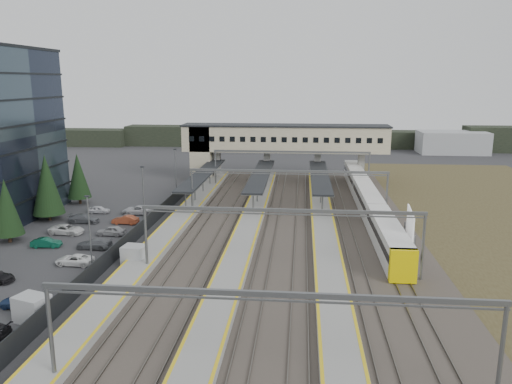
# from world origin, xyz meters

# --- Properties ---
(ground) EXTENTS (220.00, 220.00, 0.00)m
(ground) POSITION_xyz_m (0.00, 0.00, 0.00)
(ground) COLOR #2B2B2D
(ground) RESTS_ON ground
(car_park) EXTENTS (10.66, 44.56, 1.29)m
(car_park) POSITION_xyz_m (-13.37, -6.09, 0.61)
(car_park) COLOR #B8B6BB
(car_park) RESTS_ON ground
(lampposts) EXTENTS (0.50, 53.25, 8.07)m
(lampposts) POSITION_xyz_m (-8.00, 1.25, 4.34)
(lampposts) COLOR slate
(lampposts) RESTS_ON ground
(fence) EXTENTS (0.08, 90.00, 2.00)m
(fence) POSITION_xyz_m (-6.50, 5.00, 1.00)
(fence) COLOR #26282B
(fence) RESTS_ON ground
(relay_cabin_near) EXTENTS (3.14, 2.68, 2.23)m
(relay_cabin_near) POSITION_xyz_m (-8.16, -19.62, 1.11)
(relay_cabin_near) COLOR #9B9EA0
(relay_cabin_near) RESTS_ON ground
(relay_cabin_far) EXTENTS (2.59, 2.24, 2.19)m
(relay_cabin_far) POSITION_xyz_m (-3.96, -6.26, 1.10)
(relay_cabin_far) COLOR #9B9EA0
(relay_cabin_far) RESTS_ON ground
(rail_corridor) EXTENTS (34.00, 90.00, 0.92)m
(rail_corridor) POSITION_xyz_m (9.34, 5.00, 0.29)
(rail_corridor) COLOR #3C3830
(rail_corridor) RESTS_ON ground
(canopies) EXTENTS (23.10, 30.00, 3.28)m
(canopies) POSITION_xyz_m (7.00, 27.00, 3.92)
(canopies) COLOR black
(canopies) RESTS_ON ground
(footbridge) EXTENTS (40.40, 6.40, 11.20)m
(footbridge) POSITION_xyz_m (7.70, 42.00, 7.93)
(footbridge) COLOR tan
(footbridge) RESTS_ON ground
(gantries) EXTENTS (28.40, 62.28, 7.17)m
(gantries) POSITION_xyz_m (12.00, 3.00, 6.00)
(gantries) COLOR slate
(gantries) RESTS_ON ground
(train) EXTENTS (2.68, 55.97, 3.37)m
(train) POSITION_xyz_m (24.00, 18.37, 1.92)
(train) COLOR silver
(train) RESTS_ON ground
(billboard) EXTENTS (0.78, 6.36, 5.48)m
(billboard) POSITION_xyz_m (26.19, -0.97, 3.71)
(billboard) COLOR slate
(billboard) RESTS_ON ground
(treeline_far) EXTENTS (170.00, 19.00, 7.00)m
(treeline_far) POSITION_xyz_m (23.81, 92.28, 2.95)
(treeline_far) COLOR black
(treeline_far) RESTS_ON ground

